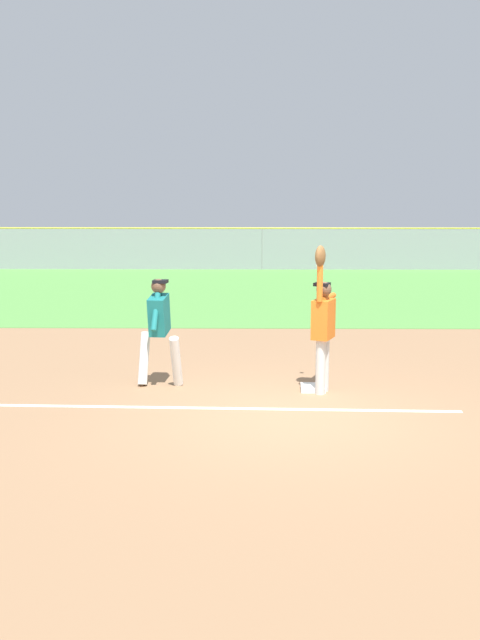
# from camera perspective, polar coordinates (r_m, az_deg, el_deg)

# --- Properties ---
(ground_plane) EXTENTS (66.66, 66.66, 0.00)m
(ground_plane) POSITION_cam_1_polar(r_m,az_deg,el_deg) (9.82, 3.86, -7.72)
(ground_plane) COLOR #936D4C
(outfield_grass) EXTENTS (46.89, 14.02, 0.01)m
(outfield_grass) POSITION_cam_1_polar(r_m,az_deg,el_deg) (23.19, 2.08, 2.43)
(outfield_grass) COLOR #549342
(outfield_grass) RESTS_ON ground_plane
(chalk_foul_line) EXTENTS (12.00, 0.51, 0.01)m
(chalk_foul_line) POSITION_cam_1_polar(r_m,az_deg,el_deg) (10.63, -15.78, -6.69)
(chalk_foul_line) COLOR white
(chalk_foul_line) RESTS_ON ground_plane
(first_base) EXTENTS (0.40, 0.40, 0.08)m
(first_base) POSITION_cam_1_polar(r_m,az_deg,el_deg) (11.09, 5.94, -5.49)
(first_base) COLOR white
(first_base) RESTS_ON ground_plane
(fielder) EXTENTS (0.45, 0.87, 2.28)m
(fielder) POSITION_cam_1_polar(r_m,az_deg,el_deg) (10.75, 6.73, -0.09)
(fielder) COLOR silver
(fielder) RESTS_ON ground_plane
(runner) EXTENTS (0.74, 0.85, 1.72)m
(runner) POSITION_cam_1_polar(r_m,az_deg,el_deg) (11.17, -6.56, -0.36)
(runner) COLOR white
(runner) RESTS_ON ground_plane
(baseball) EXTENTS (0.07, 0.07, 0.07)m
(baseball) POSITION_cam_1_polar(r_m,az_deg,el_deg) (10.99, 6.38, 4.47)
(baseball) COLOR white
(outfield_fence) EXTENTS (46.97, 0.08, 1.79)m
(outfield_fence) POSITION_cam_1_polar(r_m,az_deg,el_deg) (30.08, 1.80, 5.80)
(outfield_fence) COLOR #93999E
(outfield_fence) RESTS_ON ground_plane
(parked_car_silver) EXTENTS (4.50, 2.31, 1.25)m
(parked_car_silver) POSITION_cam_1_polar(r_m,az_deg,el_deg) (34.06, -15.77, 5.52)
(parked_car_silver) COLOR #B7B7BC
(parked_car_silver) RESTS_ON ground_plane
(parked_car_black) EXTENTS (4.58, 2.48, 1.25)m
(parked_car_black) POSITION_cam_1_polar(r_m,az_deg,el_deg) (33.00, -5.42, 5.72)
(parked_car_black) COLOR black
(parked_car_black) RESTS_ON ground_plane
(parked_car_blue) EXTENTS (4.52, 2.36, 1.25)m
(parked_car_blue) POSITION_cam_1_polar(r_m,az_deg,el_deg) (32.81, 5.16, 5.70)
(parked_car_blue) COLOR #23389E
(parked_car_blue) RESTS_ON ground_plane
(parked_car_green) EXTENTS (4.49, 2.30, 1.25)m
(parked_car_green) POSITION_cam_1_polar(r_m,az_deg,el_deg) (33.93, 15.85, 5.51)
(parked_car_green) COLOR #1E6B33
(parked_car_green) RESTS_ON ground_plane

